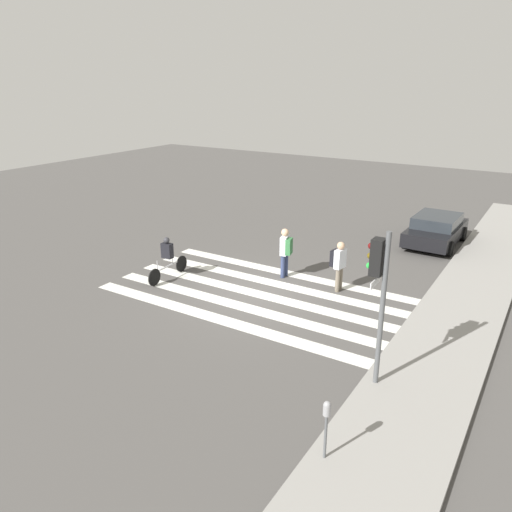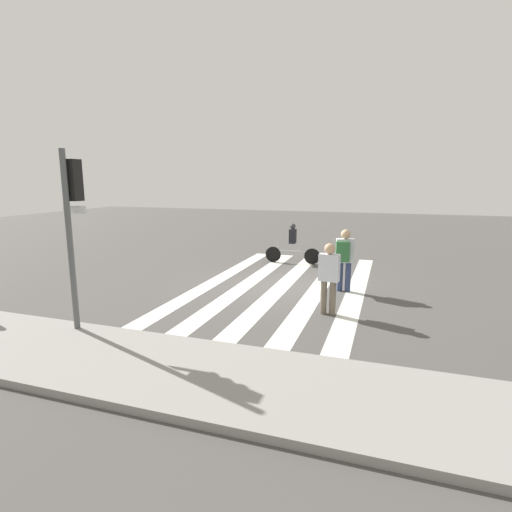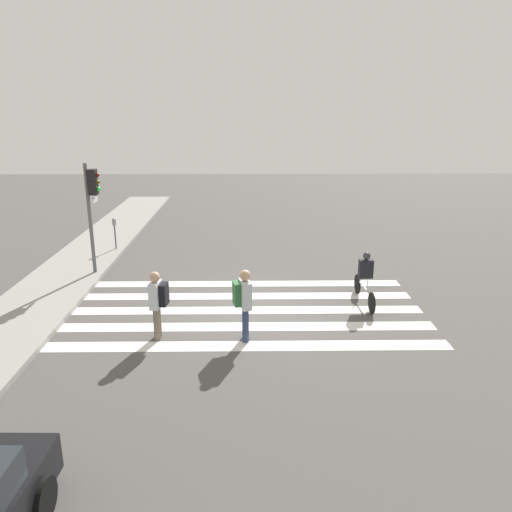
% 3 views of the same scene
% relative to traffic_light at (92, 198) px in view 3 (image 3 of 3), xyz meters
% --- Properties ---
extents(ground_plane, '(60.00, 60.00, 0.00)m').
position_rel_traffic_light_xyz_m(ground_plane, '(-3.14, -5.18, -2.71)').
color(ground_plane, '#4C4947').
extents(sidewalk_curb, '(36.00, 2.50, 0.14)m').
position_rel_traffic_light_xyz_m(sidewalk_curb, '(-3.14, 1.07, -2.64)').
color(sidewalk_curb, gray).
rests_on(sidewalk_curb, ground_plane).
extents(crosswalk_stripes, '(5.01, 10.00, 0.01)m').
position_rel_traffic_light_xyz_m(crosswalk_stripes, '(-3.14, -5.18, -2.71)').
color(crosswalk_stripes, silver).
rests_on(crosswalk_stripes, ground_plane).
extents(traffic_light, '(0.60, 0.50, 3.87)m').
position_rel_traffic_light_xyz_m(traffic_light, '(0.00, 0.00, 0.00)').
color(traffic_light, '#515456').
rests_on(traffic_light, ground_plane).
extents(parking_meter, '(0.15, 0.15, 1.39)m').
position_rel_traffic_light_xyz_m(parking_meter, '(2.94, 0.16, -1.67)').
color(parking_meter, '#515456').
rests_on(parking_meter, ground_plane).
extents(pedestrian_adult_tall_backpack, '(0.55, 0.50, 1.85)m').
position_rel_traffic_light_xyz_m(pedestrian_adult_tall_backpack, '(-5.01, -5.08, -1.63)').
color(pedestrian_adult_tall_backpack, navy).
rests_on(pedestrian_adult_tall_backpack, ground_plane).
extents(pedestrian_child_with_backpack, '(0.52, 0.44, 1.77)m').
position_rel_traffic_light_xyz_m(pedestrian_child_with_backpack, '(-4.88, -2.93, -1.68)').
color(pedestrian_child_with_backpack, '#6B6051').
rests_on(pedestrian_child_with_backpack, ground_plane).
extents(cyclist_near_curb, '(2.19, 0.41, 1.58)m').
position_rel_traffic_light_xyz_m(cyclist_near_curb, '(-2.61, -8.64, -1.85)').
color(cyclist_near_curb, black).
rests_on(cyclist_near_curb, ground_plane).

